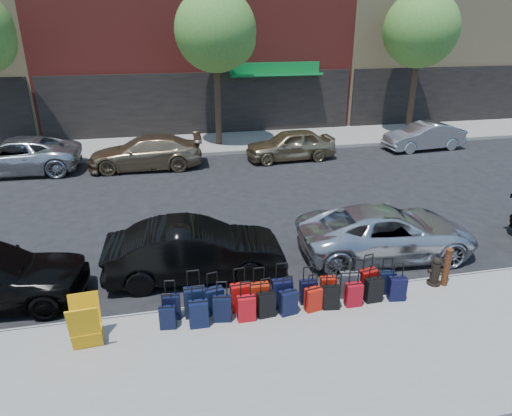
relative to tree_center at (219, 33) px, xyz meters
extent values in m
plane|color=black|center=(-0.64, -9.50, -5.41)|extent=(120.00, 120.00, 0.00)
cube|color=gray|center=(-0.64, -16.00, -5.34)|extent=(60.00, 4.00, 0.15)
cube|color=gray|center=(-0.64, 0.50, -5.34)|extent=(60.00, 4.00, 0.15)
cube|color=gray|center=(-0.64, -13.98, -5.34)|extent=(60.00, 0.08, 0.15)
cube|color=gray|center=(-0.64, -1.52, -5.34)|extent=(60.00, 0.08, 0.15)
cube|color=black|center=(-0.64, 2.45, -3.71)|extent=(16.66, 0.15, 3.40)
cube|color=#0C6F2D|center=(3.36, 2.10, -2.21)|extent=(5.00, 0.91, 0.27)
cube|color=#0C6F2D|center=(3.36, 2.40, -1.86)|extent=(5.00, 0.10, 0.60)
cube|color=black|center=(15.36, 2.45, -3.71)|extent=(14.70, 0.15, 3.40)
cylinder|color=black|center=(-0.14, 0.00, -2.86)|extent=(0.30, 0.30, 4.80)
sphere|color=#3F7E2A|center=(-0.14, 0.00, 0.11)|extent=(3.80, 3.80, 3.80)
sphere|color=#3F7E2A|center=(0.46, 0.00, -0.27)|extent=(2.58, 2.58, 2.58)
cylinder|color=black|center=(10.36, 0.00, -2.86)|extent=(0.30, 0.30, 4.80)
sphere|color=#3F7E2A|center=(10.36, 0.00, 0.11)|extent=(3.80, 3.80, 3.80)
sphere|color=#3F7E2A|center=(10.96, 0.00, -0.27)|extent=(2.58, 2.58, 2.58)
cube|color=black|center=(-3.11, -14.28, -4.98)|extent=(0.39, 0.24, 0.55)
cylinder|color=black|center=(-3.11, -14.28, -4.38)|extent=(0.21, 0.05, 0.03)
cube|color=black|center=(-2.61, -14.29, -4.93)|extent=(0.45, 0.25, 0.67)
cylinder|color=black|center=(-2.61, -14.29, -4.20)|extent=(0.25, 0.03, 0.03)
cube|color=black|center=(-2.20, -14.28, -4.96)|extent=(0.44, 0.29, 0.60)
cylinder|color=black|center=(-2.20, -14.28, -4.31)|extent=(0.23, 0.07, 0.03)
cube|color=#B40E0B|center=(-1.63, -14.28, -4.95)|extent=(0.43, 0.25, 0.62)
cylinder|color=black|center=(-1.63, -14.28, -4.27)|extent=(0.23, 0.05, 0.03)
cube|color=#A91E0A|center=(-1.22, -14.33, -4.95)|extent=(0.41, 0.23, 0.62)
cylinder|color=black|center=(-1.22, -14.33, -4.28)|extent=(0.23, 0.03, 0.03)
cube|color=black|center=(-0.71, -14.35, -4.93)|extent=(0.44, 0.24, 0.65)
cylinder|color=black|center=(-0.71, -14.35, -4.23)|extent=(0.24, 0.03, 0.03)
cube|color=black|center=(-0.11, -14.34, -4.98)|extent=(0.38, 0.21, 0.55)
cylinder|color=black|center=(-0.11, -14.34, -4.38)|extent=(0.21, 0.04, 0.03)
cube|color=#A5160A|center=(0.39, -14.26, -5.00)|extent=(0.37, 0.23, 0.53)
cylinder|color=black|center=(0.39, -14.26, -4.42)|extent=(0.20, 0.05, 0.03)
cube|color=#3C3C41|center=(0.88, -14.30, -4.96)|extent=(0.43, 0.27, 0.61)
cylinder|color=black|center=(0.88, -14.30, -4.30)|extent=(0.23, 0.06, 0.03)
cube|color=maroon|center=(1.34, -14.29, -4.95)|extent=(0.45, 0.30, 0.62)
cylinder|color=black|center=(1.34, -14.29, -4.28)|extent=(0.23, 0.08, 0.03)
cube|color=black|center=(1.78, -14.34, -4.99)|extent=(0.40, 0.27, 0.55)
cylinder|color=black|center=(1.78, -14.34, -4.39)|extent=(0.21, 0.07, 0.03)
cube|color=black|center=(-3.20, -14.59, -5.02)|extent=(0.35, 0.23, 0.48)
cylinder|color=black|center=(-3.20, -14.59, -4.49)|extent=(0.19, 0.05, 0.03)
cube|color=black|center=(-2.57, -14.66, -4.97)|extent=(0.40, 0.24, 0.58)
cylinder|color=black|center=(-2.57, -14.66, -4.35)|extent=(0.22, 0.04, 0.03)
cube|color=black|center=(-2.07, -14.57, -4.98)|extent=(0.41, 0.28, 0.56)
cylinder|color=black|center=(-2.07, -14.57, -4.38)|extent=(0.21, 0.07, 0.03)
cube|color=#B50B14|center=(-1.57, -14.66, -4.98)|extent=(0.38, 0.22, 0.56)
cylinder|color=black|center=(-1.57, -14.66, -4.38)|extent=(0.21, 0.03, 0.03)
cube|color=black|center=(-1.13, -14.62, -4.99)|extent=(0.39, 0.25, 0.55)
cylinder|color=black|center=(-1.13, -14.62, -4.39)|extent=(0.21, 0.05, 0.03)
cube|color=black|center=(-0.65, -14.64, -4.99)|extent=(0.40, 0.28, 0.55)
cylinder|color=black|center=(-0.65, -14.64, -4.39)|extent=(0.21, 0.07, 0.03)
cube|color=#B2170B|center=(-0.08, -14.62, -5.00)|extent=(0.39, 0.27, 0.53)
cylinder|color=black|center=(-0.08, -14.62, -4.42)|extent=(0.20, 0.07, 0.03)
cube|color=black|center=(0.32, -14.64, -4.99)|extent=(0.39, 0.26, 0.53)
cylinder|color=black|center=(0.32, -14.64, -4.41)|extent=(0.21, 0.06, 0.03)
cube|color=#9C0A16|center=(0.84, -14.64, -4.99)|extent=(0.37, 0.22, 0.54)
cylinder|color=black|center=(0.84, -14.64, -4.41)|extent=(0.20, 0.04, 0.03)
cube|color=black|center=(1.35, -14.58, -4.98)|extent=(0.39, 0.24, 0.56)
cylinder|color=black|center=(1.35, -14.58, -4.37)|extent=(0.21, 0.04, 0.03)
cube|color=black|center=(1.89, -14.63, -4.98)|extent=(0.40, 0.27, 0.55)
cylinder|color=black|center=(1.89, -14.63, -4.38)|extent=(0.21, 0.06, 0.03)
cylinder|color=black|center=(3.09, -14.23, -5.24)|extent=(0.32, 0.32, 0.05)
cylinder|color=black|center=(3.09, -14.23, -4.96)|extent=(0.21, 0.21, 0.50)
sphere|color=black|center=(3.09, -14.23, -4.65)|extent=(0.20, 0.20, 0.20)
cylinder|color=black|center=(3.09, -14.23, -4.91)|extent=(0.37, 0.13, 0.09)
cylinder|color=#38190C|center=(3.31, -14.31, -4.80)|extent=(0.15, 0.15, 0.93)
cylinder|color=#38190C|center=(3.31, -14.31, -4.33)|extent=(0.18, 0.18, 0.04)
cube|color=orange|center=(-4.73, -15.00, -4.75)|extent=(0.58, 0.29, 1.01)
cube|color=orange|center=(-4.75, -14.64, -4.75)|extent=(0.58, 0.29, 1.01)
cube|color=orange|center=(-4.74, -14.82, -4.90)|extent=(0.59, 0.41, 0.02)
imported|color=black|center=(-2.43, -12.42, -4.69)|extent=(4.45, 1.70, 1.45)
imported|color=silver|center=(2.78, -12.32, -4.74)|extent=(4.95, 2.52, 1.34)
imported|color=silver|center=(-9.09, -2.45, -4.68)|extent=(5.36, 2.60, 1.47)
imported|color=#917859|center=(-3.72, -2.91, -4.71)|extent=(4.91, 2.15, 1.40)
imported|color=#96815C|center=(2.76, -2.94, -4.72)|extent=(4.16, 1.85, 1.39)
imported|color=#BBBEC2|center=(9.71, -2.62, -4.75)|extent=(4.09, 1.68, 1.32)
camera|label=1|loc=(-3.05, -22.53, 0.64)|focal=32.00mm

